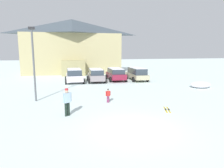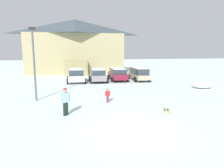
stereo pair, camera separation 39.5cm
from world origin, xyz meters
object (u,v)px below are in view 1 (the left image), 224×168
parked_white_suv (74,75)px  parked_grey_wagon (96,75)px  ski_lodge (72,46)px  lamp_post (33,60)px  skier_child_in_red_jacket (108,95)px  plowed_snow_pile (200,85)px  skier_adult_in_blue_parka (67,101)px  pair_of_skis (167,110)px  parked_beige_suv (137,73)px  parked_maroon_van (116,74)px

parked_white_suv → parked_grey_wagon: parked_white_suv is taller
ski_lodge → lamp_post: (-3.74, -20.15, -1.53)m
parked_white_suv → parked_grey_wagon: (2.69, -0.05, -0.03)m
ski_lodge → skier_child_in_red_jacket: ski_lodge is taller
parked_grey_wagon → plowed_snow_pile: bearing=-33.3°
parked_white_suv → ski_lodge: bearing=88.2°
ski_lodge → lamp_post: bearing=-100.5°
skier_adult_in_blue_parka → skier_child_in_red_jacket: skier_adult_in_blue_parka is taller
ski_lodge → pair_of_skis: ski_lodge is taller
parked_beige_suv → plowed_snow_pile: bearing=-55.2°
parked_maroon_van → skier_child_in_red_jacket: 11.37m
parked_beige_suv → plowed_snow_pile: 8.16m
skier_adult_in_blue_parka → plowed_snow_pile: skier_adult_in_blue_parka is taller
ski_lodge → parked_maroon_van: 12.72m
ski_lodge → plowed_snow_pile: size_ratio=7.74×
parked_maroon_van → lamp_post: size_ratio=0.80×
parked_white_suv → lamp_post: size_ratio=0.74×
parked_white_suv → plowed_snow_pile: 14.44m
parked_white_suv → parked_beige_suv: bearing=0.0°
parked_grey_wagon → parked_beige_suv: 5.45m
parked_grey_wagon → parked_beige_suv: parked_beige_suv is taller
parked_maroon_van → parked_beige_suv: size_ratio=0.93×
pair_of_skis → lamp_post: bearing=152.5°
plowed_snow_pile → skier_adult_in_blue_parka: bearing=-155.9°
parked_white_suv → parked_beige_suv: 8.14m
parked_maroon_van → plowed_snow_pile: size_ratio=2.05×
skier_adult_in_blue_parka → skier_child_in_red_jacket: 3.95m
pair_of_skis → parked_maroon_van: bearing=89.9°
parked_maroon_van → pair_of_skis: (-0.02, -13.64, -0.86)m
parked_maroon_van → skier_adult_in_blue_parka: 14.81m
parked_maroon_van → pair_of_skis: parked_maroon_van is taller
skier_child_in_red_jacket → skier_adult_in_blue_parka: bearing=-140.7°
parked_beige_suv → plowed_snow_pile: parked_beige_suv is taller
parked_grey_wagon → skier_child_in_red_jacket: (-0.70, -10.33, -0.29)m
skier_adult_in_blue_parka → plowed_snow_pile: size_ratio=0.77×
ski_lodge → parked_grey_wagon: 12.39m
skier_child_in_red_jacket → lamp_post: bearing=161.9°
parked_maroon_van → pair_of_skis: bearing=-90.1°
ski_lodge → skier_adult_in_blue_parka: (-1.42, -24.39, -3.73)m
pair_of_skis → plowed_snow_pile: bearing=41.2°
pair_of_skis → plowed_snow_pile: 9.87m
parked_beige_suv → lamp_post: lamp_post is taller
ski_lodge → pair_of_skis: size_ratio=12.05×
ski_lodge → skier_child_in_red_jacket: 22.33m
ski_lodge → parked_maroon_van: bearing=-65.6°
parked_beige_suv → ski_lodge: bearing=124.0°
parked_maroon_van → parked_beige_suv: 2.79m
parked_grey_wagon → skier_adult_in_blue_parka: size_ratio=2.54×
pair_of_skis → lamp_post: (-8.74, 4.54, 3.13)m
parked_maroon_van → skier_adult_in_blue_parka: bearing=-115.8°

